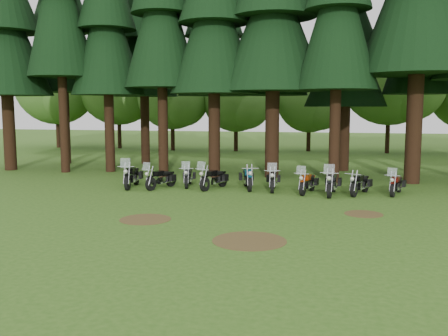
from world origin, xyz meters
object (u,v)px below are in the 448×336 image
at_px(motorcycle_3, 214,179).
at_px(motorcycle_7, 332,184).
at_px(motorcycle_6, 307,183).
at_px(motorcycle_8, 360,185).
at_px(motorcycle_2, 188,177).
at_px(motorcycle_0, 132,177).
at_px(motorcycle_4, 248,179).
at_px(motorcycle_1, 161,179).
at_px(motorcycle_9, 396,185).
at_px(motorcycle_5, 273,180).

relative_size(motorcycle_3, motorcycle_7, 0.92).
relative_size(motorcycle_6, motorcycle_8, 1.05).
distance_m(motorcycle_2, motorcycle_8, 8.18).
bearing_deg(motorcycle_7, motorcycle_2, 177.86).
distance_m(motorcycle_0, motorcycle_4, 5.62).
relative_size(motorcycle_1, motorcycle_7, 0.88).
bearing_deg(motorcycle_9, motorcycle_0, -159.73).
relative_size(motorcycle_5, motorcycle_6, 1.05).
bearing_deg(motorcycle_3, motorcycle_7, 13.98).
height_order(motorcycle_4, motorcycle_6, motorcycle_6).
height_order(motorcycle_2, motorcycle_6, motorcycle_6).
distance_m(motorcycle_3, motorcycle_8, 6.73).
bearing_deg(motorcycle_5, motorcycle_6, -19.02).
xyz_separation_m(motorcycle_0, motorcycle_7, (9.50, -0.13, -0.01)).
bearing_deg(motorcycle_0, motorcycle_8, -7.01).
relative_size(motorcycle_0, motorcycle_2, 1.15).
bearing_deg(motorcycle_9, motorcycle_1, -159.28).
bearing_deg(motorcycle_3, motorcycle_4, 33.11).
xyz_separation_m(motorcycle_2, motorcycle_8, (8.16, -0.63, -0.00)).
xyz_separation_m(motorcycle_1, motorcycle_9, (10.82, 0.59, -0.02)).
xyz_separation_m(motorcycle_0, motorcycle_9, (12.31, 0.57, -0.08)).
bearing_deg(motorcycle_9, motorcycle_7, -148.36).
xyz_separation_m(motorcycle_0, motorcycle_3, (4.00, 0.38, -0.04)).
bearing_deg(motorcycle_4, motorcycle_8, -20.88).
distance_m(motorcycle_8, motorcycle_9, 1.60).
bearing_deg(motorcycle_7, motorcycle_0, -174.28).
bearing_deg(motorcycle_9, motorcycle_2, -164.46).
xyz_separation_m(motorcycle_2, motorcycle_7, (6.93, -1.05, 0.05)).
height_order(motorcycle_2, motorcycle_5, motorcycle_5).
bearing_deg(motorcycle_6, motorcycle_3, -169.56).
height_order(motorcycle_5, motorcycle_9, motorcycle_5).
distance_m(motorcycle_5, motorcycle_6, 1.67).
relative_size(motorcycle_2, motorcycle_7, 0.89).
distance_m(motorcycle_3, motorcycle_5, 2.81).
relative_size(motorcycle_1, motorcycle_5, 0.93).
distance_m(motorcycle_3, motorcycle_4, 1.62).
bearing_deg(motorcycle_0, motorcycle_9, -5.91).
height_order(motorcycle_1, motorcycle_3, motorcycle_3).
height_order(motorcycle_2, motorcycle_4, motorcycle_2).
relative_size(motorcycle_1, motorcycle_6, 0.98).
xyz_separation_m(motorcycle_4, motorcycle_9, (6.74, -0.19, -0.05)).
relative_size(motorcycle_7, motorcycle_8, 1.17).
xyz_separation_m(motorcycle_2, motorcycle_6, (5.85, -0.78, 0.00)).
bearing_deg(motorcycle_2, motorcycle_4, -13.46).
xyz_separation_m(motorcycle_5, motorcycle_8, (3.93, -0.27, -0.03)).
relative_size(motorcycle_1, motorcycle_2, 0.99).
distance_m(motorcycle_5, motorcycle_9, 5.50).
bearing_deg(motorcycle_8, motorcycle_2, -162.77).
xyz_separation_m(motorcycle_8, motorcycle_9, (1.57, 0.28, -0.01)).
distance_m(motorcycle_1, motorcycle_8, 9.25).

